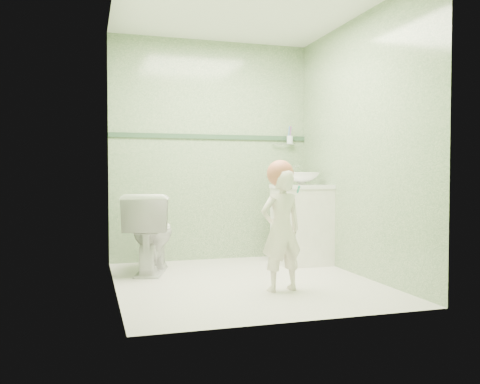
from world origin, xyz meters
name	(u,v)px	position (x,y,z in m)	size (l,w,h in m)	color
ground	(245,282)	(0.00, 0.00, 0.00)	(2.50, 2.50, 0.00)	white
room_shell	(245,144)	(0.00, 0.00, 1.20)	(2.50, 2.54, 2.40)	gray
trim_stripe	(212,137)	(0.00, 1.24, 1.35)	(2.20, 0.02, 0.05)	#305038
vanity	(302,226)	(0.84, 0.70, 0.40)	(0.52, 0.50, 0.80)	silver
counter	(302,187)	(0.84, 0.70, 0.81)	(0.54, 0.52, 0.04)	white
basin	(302,179)	(0.84, 0.70, 0.89)	(0.37, 0.37, 0.13)	white
faucet	(295,171)	(0.84, 0.89, 0.97)	(0.03, 0.13, 0.18)	silver
cup_holder	(289,140)	(0.89, 1.18, 1.33)	(0.26, 0.07, 0.21)	silver
toilet	(150,233)	(-0.74, 0.66, 0.38)	(0.43, 0.75, 0.76)	white
toddler	(281,230)	(0.18, -0.41, 0.49)	(0.36, 0.24, 0.98)	white
hair_cap	(280,173)	(0.18, -0.38, 0.95)	(0.22, 0.22, 0.22)	#BF684B
teal_toothbrush	(297,189)	(0.27, -0.52, 0.82)	(0.11, 0.14, 0.08)	#12997E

